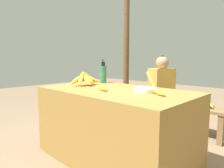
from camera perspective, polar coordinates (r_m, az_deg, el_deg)
ground_plane at (r=2.09m, az=0.71°, el=-20.53°), size 12.00×12.00×0.00m
market_counter at (r=1.96m, az=0.72°, el=-11.57°), size 1.45×0.82×0.69m
banana_bunch_ripe at (r=2.17m, az=-7.63°, el=1.53°), size 0.21×0.35×0.16m
serving_bowl at (r=1.74m, az=9.46°, el=-1.61°), size 0.20×0.20×0.04m
water_bottle at (r=2.39m, az=-2.52°, el=2.92°), size 0.08×0.08×0.28m
loose_banana_front at (r=1.81m, az=-2.82°, el=-1.22°), size 0.19×0.11×0.04m
loose_banana_side at (r=1.63m, az=13.13°, el=-2.29°), size 0.19×0.15×0.04m
wooden_bench at (r=2.92m, az=16.20°, el=-6.03°), size 1.58×0.32×0.38m
seated_vendor at (r=2.94m, az=13.37°, el=-0.77°), size 0.46×0.43×1.02m
banana_bunch_green at (r=2.72m, az=25.13°, el=-4.76°), size 0.19×0.30×0.13m
support_post_near at (r=3.80m, az=4.10°, el=11.50°), size 0.11×0.11×2.53m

